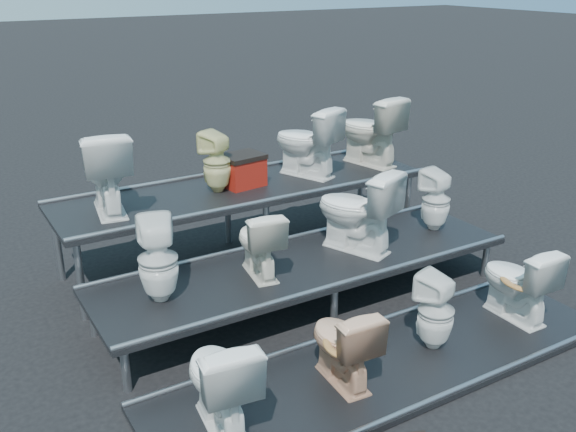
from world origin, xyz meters
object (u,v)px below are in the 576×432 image
toilet_7 (436,200)px  toilet_11 (370,130)px  toilet_5 (259,242)px  toilet_9 (217,162)px  toilet_2 (436,311)px  toilet_3 (517,281)px  toilet_8 (106,171)px  red_crate (242,172)px  toilet_6 (356,210)px  toilet_1 (342,343)px  toilet_0 (220,380)px  toilet_4 (158,260)px  toilet_10 (306,141)px

toilet_7 → toilet_11: 1.39m
toilet_5 → toilet_9: size_ratio=0.98×
toilet_2 → toilet_3: (1.00, 0.00, 0.02)m
toilet_8 → toilet_11: bearing=-171.4°
red_crate → toilet_6: bearing=-74.5°
toilet_5 → toilet_9: bearing=-89.2°
toilet_1 → toilet_6: toilet_6 is taller
toilet_2 → red_crate: (-0.49, 2.63, 0.61)m
toilet_6 → toilet_11: toilet_11 is taller
toilet_5 → red_crate: red_crate is taller
toilet_0 → toilet_7: bearing=-151.0°
toilet_8 → toilet_5: bearing=136.0°
toilet_7 → toilet_9: 2.40m
toilet_3 → toilet_6: bearing=-54.7°
toilet_2 → toilet_3: bearing=163.7°
toilet_7 → toilet_2: bearing=41.2°
toilet_7 → toilet_8: bearing=-29.2°
toilet_1 → toilet_5: bearing=-84.8°
toilet_3 → toilet_5: (-2.01, 1.30, 0.36)m
toilet_3 → toilet_4: toilet_4 is taller
toilet_0 → toilet_8: toilet_8 is taller
toilet_0 → toilet_7: size_ratio=1.15×
toilet_1 → red_crate: bearing=-96.6°
toilet_1 → toilet_2: (0.97, 0.00, 0.00)m
toilet_4 → toilet_10: bearing=-135.7°
toilet_7 → toilet_9: toilet_9 is taller
toilet_10 → toilet_11: size_ratio=0.96×
toilet_4 → toilet_10: (2.30, 1.30, 0.43)m
toilet_6 → toilet_7: 1.07m
toilet_0 → toilet_8: bearing=-83.7°
toilet_1 → toilet_3: 1.97m
toilet_11 → toilet_3: bearing=72.7°
toilet_3 → toilet_8: size_ratio=0.88×
toilet_7 → toilet_11: toilet_11 is taller
toilet_4 → toilet_5: toilet_4 is taller
toilet_9 → toilet_11: 2.05m
toilet_3 → toilet_4: bearing=-23.1°
toilet_2 → toilet_9: toilet_9 is taller
toilet_7 → red_crate: size_ratio=1.56×
toilet_7 → toilet_1: bearing=24.4°
toilet_4 → red_crate: (1.48, 1.33, 0.18)m
toilet_4 → toilet_11: (3.21, 1.30, 0.45)m
toilet_11 → red_crate: (-1.73, 0.03, -0.27)m
toilet_1 → toilet_10: (1.30, 2.60, 0.86)m
toilet_5 → toilet_11: toilet_11 is taller
red_crate → toilet_9: bearing=177.9°
toilet_2 → toilet_5: 1.69m
toilet_6 → toilet_10: size_ratio=1.05×
toilet_8 → toilet_1: bearing=120.1°
red_crate → toilet_5: bearing=-119.4°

